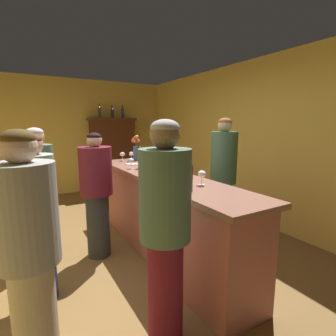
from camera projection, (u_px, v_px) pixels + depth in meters
floor at (117, 261)px, 3.06m from camera, size 9.14×9.14×0.00m
wall_back at (62, 137)px, 5.87m from camera, size 4.94×0.12×2.62m
wall_right at (265, 143)px, 4.07m from camera, size 0.12×7.15×2.62m
bar_counter at (161, 214)px, 3.19m from camera, size 0.61×3.04×1.01m
display_cabinet at (113, 153)px, 6.24m from camera, size 1.10×0.39×1.75m
wine_bottle_syrah at (162, 163)px, 3.13m from camera, size 0.06×0.06×0.29m
wine_bottle_merlot at (189, 175)px, 2.28m from camera, size 0.08×0.08×0.33m
wine_bottle_pinot at (159, 158)px, 3.50m from camera, size 0.07×0.07×0.33m
wine_bottle_malbec at (166, 168)px, 2.74m from camera, size 0.07×0.07×0.31m
wine_bottle_rose at (141, 158)px, 3.49m from camera, size 0.07×0.07×0.30m
wine_bottle_riesling at (144, 160)px, 3.36m from camera, size 0.06×0.06×0.30m
wine_glass_front at (122, 155)px, 4.18m from camera, size 0.08×0.08×0.14m
wine_glass_mid at (131, 155)px, 4.07m from camera, size 0.07×0.07×0.16m
wine_glass_rear at (131, 161)px, 3.47m from camera, size 0.08×0.08×0.14m
wine_glass_spare at (202, 174)px, 2.53m from camera, size 0.08×0.08×0.15m
flower_arrangement at (136, 148)px, 4.23m from camera, size 0.14×0.15×0.42m
cheese_plate at (132, 164)px, 3.83m from camera, size 0.19×0.19×0.01m
display_bottle_left at (100, 111)px, 5.93m from camera, size 0.06×0.06×0.33m
display_bottle_midleft at (112, 113)px, 6.09m from camera, size 0.07×0.07×0.29m
display_bottle_center at (123, 112)px, 6.21m from camera, size 0.07×0.07×0.32m
patron_tall at (39, 187)px, 3.08m from camera, size 0.37×0.37×1.57m
patron_near_entrance at (37, 213)px, 2.27m from camera, size 0.33×0.33×1.53m
patron_in_grey at (165, 227)px, 1.80m from camera, size 0.36×0.36×1.64m
patron_redhead at (29, 251)px, 1.53m from camera, size 0.36×0.36×1.59m
patron_in_navy at (97, 191)px, 3.07m from camera, size 0.38×0.38×1.51m
bartender at (223, 178)px, 3.27m from camera, size 0.33×0.33×1.68m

